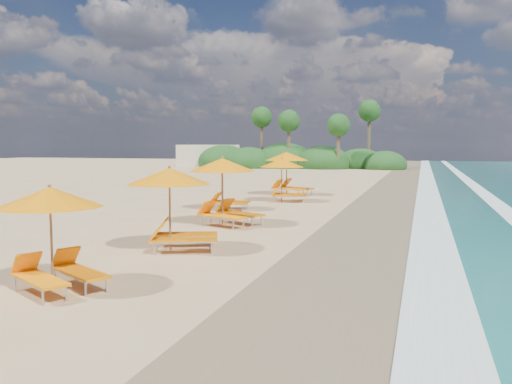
# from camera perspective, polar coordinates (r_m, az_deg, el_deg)

# --- Properties ---
(ground) EXTENTS (160.00, 160.00, 0.00)m
(ground) POSITION_cam_1_polar(r_m,az_deg,el_deg) (17.26, -0.00, -3.97)
(ground) COLOR tan
(ground) RESTS_ON ground
(wet_sand) EXTENTS (4.00, 160.00, 0.01)m
(wet_sand) POSITION_cam_1_polar(r_m,az_deg,el_deg) (16.51, 13.39, -4.51)
(wet_sand) COLOR olive
(wet_sand) RESTS_ON ground
(surf_foam) EXTENTS (4.00, 160.00, 0.01)m
(surf_foam) POSITION_cam_1_polar(r_m,az_deg,el_deg) (16.53, 22.79, -4.68)
(surf_foam) COLOR white
(surf_foam) RESTS_ON ground
(station_1) EXTENTS (2.66, 2.66, 2.00)m
(station_1) POSITION_cam_1_polar(r_m,az_deg,el_deg) (10.52, -21.10, -4.00)
(station_1) COLOR olive
(station_1) RESTS_ON ground
(station_2) EXTENTS (2.86, 2.82, 2.21)m
(station_2) POSITION_cam_1_polar(r_m,az_deg,el_deg) (13.70, -8.67, -1.18)
(station_2) COLOR olive
(station_2) RESTS_ON ground
(station_3) EXTENTS (3.07, 3.04, 2.36)m
(station_3) POSITION_cam_1_polar(r_m,az_deg,el_deg) (17.86, -3.25, 0.59)
(station_3) COLOR olive
(station_3) RESTS_ON ground
(station_4) EXTENTS (2.41, 2.29, 2.05)m
(station_4) POSITION_cam_1_polar(r_m,az_deg,el_deg) (22.18, -3.34, 1.02)
(station_4) COLOR olive
(station_4) RESTS_ON ground
(station_5) EXTENTS (2.62, 2.52, 2.15)m
(station_5) POSITION_cam_1_polar(r_m,az_deg,el_deg) (25.39, 3.19, 1.66)
(station_5) COLOR olive
(station_5) RESTS_ON ground
(station_6) EXTENTS (3.07, 2.99, 2.43)m
(station_6) POSITION_cam_1_polar(r_m,az_deg,el_deg) (28.69, 3.67, 2.37)
(station_6) COLOR olive
(station_6) RESTS_ON ground
(treeline) EXTENTS (25.80, 8.80, 9.74)m
(treeline) POSITION_cam_1_polar(r_m,az_deg,el_deg) (63.60, 3.97, 3.53)
(treeline) COLOR #163D14
(treeline) RESTS_ON ground
(beach_building) EXTENTS (7.00, 5.00, 2.80)m
(beach_building) POSITION_cam_1_polar(r_m,az_deg,el_deg) (69.77, -5.22, 3.99)
(beach_building) COLOR beige
(beach_building) RESTS_ON ground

